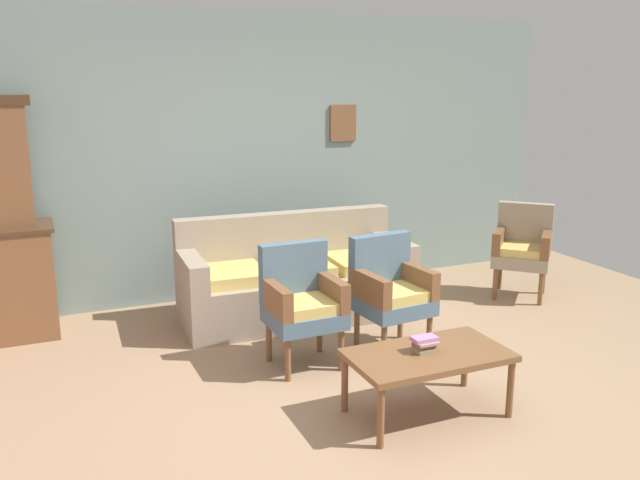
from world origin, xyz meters
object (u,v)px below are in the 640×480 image
(armchair_by_doorway, at_px, (302,300))
(armchair_near_cabinet, at_px, (390,288))
(coffee_table, at_px, (428,359))
(wingback_chair_by_fireplace, at_px, (522,246))
(floral_couch, at_px, (295,281))
(book_stack_on_table, at_px, (425,344))

(armchair_by_doorway, xyz_separation_m, armchair_near_cabinet, (0.73, -0.02, 0.00))
(coffee_table, bearing_deg, wingback_chair_by_fireplace, 38.38)
(armchair_near_cabinet, bearing_deg, floral_couch, 111.90)
(armchair_by_doorway, height_order, armchair_near_cabinet, same)
(coffee_table, height_order, book_stack_on_table, book_stack_on_table)
(coffee_table, distance_m, book_stack_on_table, 0.10)
(armchair_by_doorway, bearing_deg, book_stack_on_table, -67.76)
(floral_couch, height_order, armchair_near_cabinet, same)
(floral_couch, height_order, book_stack_on_table, floral_couch)
(armchair_by_doorway, height_order, wingback_chair_by_fireplace, same)
(wingback_chair_by_fireplace, height_order, coffee_table, wingback_chair_by_fireplace)
(armchair_by_doorway, distance_m, wingback_chair_by_fireplace, 2.66)
(book_stack_on_table, bearing_deg, armchair_by_doorway, 112.24)
(wingback_chair_by_fireplace, bearing_deg, book_stack_on_table, -142.16)
(wingback_chair_by_fireplace, xyz_separation_m, coffee_table, (-2.14, -1.70, -0.12))
(armchair_near_cabinet, relative_size, wingback_chair_by_fireplace, 1.00)
(armchair_near_cabinet, relative_size, coffee_table, 0.90)
(armchair_by_doorway, distance_m, book_stack_on_table, 1.10)
(wingback_chair_by_fireplace, bearing_deg, coffee_table, -141.62)
(coffee_table, xyz_separation_m, book_stack_on_table, (-0.02, 0.02, 0.10))
(floral_couch, distance_m, book_stack_on_table, 2.01)
(armchair_near_cabinet, relative_size, book_stack_on_table, 5.71)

